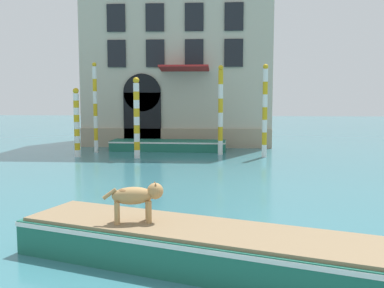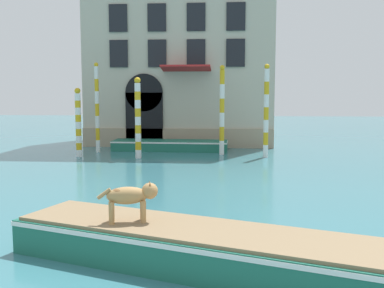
{
  "view_description": "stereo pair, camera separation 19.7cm",
  "coord_description": "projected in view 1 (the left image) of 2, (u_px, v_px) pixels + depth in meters",
  "views": [
    {
      "loc": [
        3.07,
        -2.28,
        3.05
      ],
      "look_at": [
        1.93,
        14.17,
        1.2
      ],
      "focal_mm": 42.0,
      "sensor_mm": 36.0,
      "label": 1
    },
    {
      "loc": [
        3.27,
        -2.27,
        3.05
      ],
      "look_at": [
        1.93,
        14.17,
        1.2
      ],
      "focal_mm": 42.0,
      "sensor_mm": 36.0,
      "label": 2
    }
  ],
  "objects": [
    {
      "name": "palazzo_left",
      "position": [
        180.0,
        32.0,
        27.83
      ],
      "size": [
        10.94,
        7.4,
        13.81
      ],
      "color": "#BCB29E",
      "rests_on": "ground_plane"
    },
    {
      "name": "boat_moored_near_palazzo",
      "position": [
        168.0,
        145.0,
        24.18
      ],
      "size": [
        6.22,
        1.73,
        0.55
      ],
      "rotation": [
        0.0,
        0.0,
        -0.03
      ],
      "color": "#1E6651",
      "rests_on": "ground_plane"
    },
    {
      "name": "mooring_pole_0",
      "position": [
        137.0,
        118.0,
        21.17
      ],
      "size": [
        0.29,
        0.29,
        3.82
      ],
      "color": "white",
      "rests_on": "ground_plane"
    },
    {
      "name": "mooring_pole_4",
      "position": [
        77.0,
        122.0,
        21.6
      ],
      "size": [
        0.28,
        0.28,
        3.33
      ],
      "color": "white",
      "rests_on": "ground_plane"
    },
    {
      "name": "mooring_pole_1",
      "position": [
        265.0,
        111.0,
        21.46
      ],
      "size": [
        0.25,
        0.25,
        4.45
      ],
      "color": "white",
      "rests_on": "ground_plane"
    },
    {
      "name": "mooring_pole_2",
      "position": [
        221.0,
        110.0,
        22.37
      ],
      "size": [
        0.25,
        0.25,
        4.46
      ],
      "color": "white",
      "rests_on": "ground_plane"
    },
    {
      "name": "dog_on_deck",
      "position": [
        137.0,
        196.0,
        8.18
      ],
      "size": [
        1.09,
        0.49,
        0.74
      ],
      "rotation": [
        0.0,
        0.0,
        0.24
      ],
      "color": "tan",
      "rests_on": "boat_foreground"
    },
    {
      "name": "boat_foreground",
      "position": [
        217.0,
        248.0,
        7.8
      ],
      "size": [
        7.68,
        4.02,
        0.71
      ],
      "rotation": [
        0.0,
        0.0,
        -0.33
      ],
      "color": "#1E6651",
      "rests_on": "ground_plane"
    },
    {
      "name": "mooring_pole_3",
      "position": [
        95.0,
        107.0,
        23.22
      ],
      "size": [
        0.22,
        0.22,
        4.65
      ],
      "color": "white",
      "rests_on": "ground_plane"
    }
  ]
}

